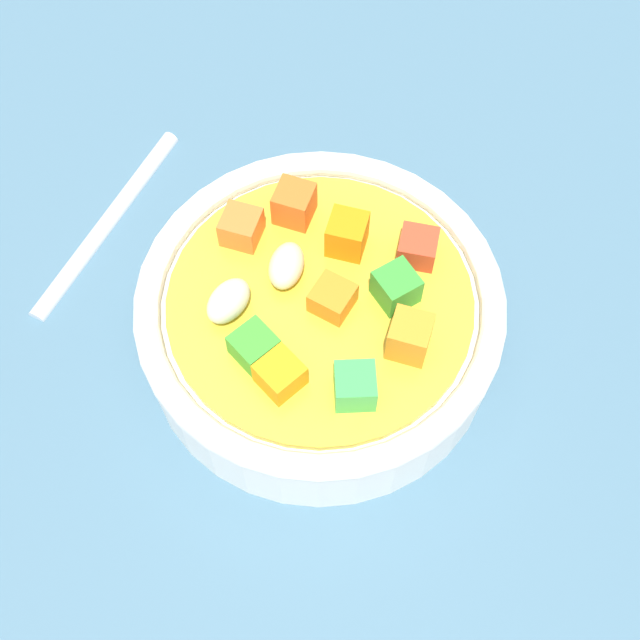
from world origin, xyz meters
The scene contains 3 objects.
ground_plane centered at (0.00, 0.00, -1.00)cm, with size 140.00×140.00×2.00cm, color #42667A.
soup_bowl_main centered at (0.00, 0.00, 2.49)cm, with size 16.54×16.54×5.96cm.
spoon centered at (3.55, -13.26, 0.45)cm, with size 21.26×3.00×0.92cm.
Camera 1 is at (17.12, 7.22, 36.66)cm, focal length 47.74 mm.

